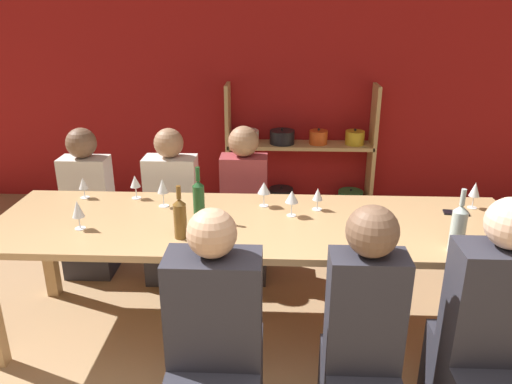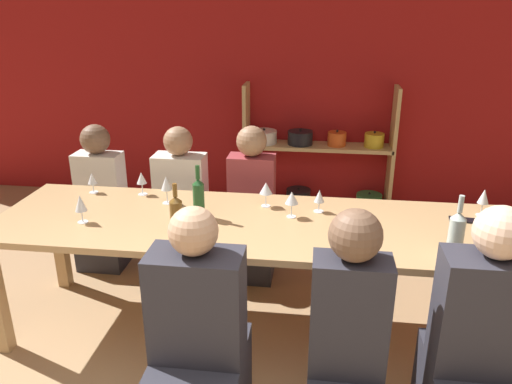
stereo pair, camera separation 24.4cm
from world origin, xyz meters
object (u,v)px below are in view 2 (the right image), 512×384
(wine_glass_empty_b, at_px, (80,204))
(person_near_b, at_px, (474,371))
(person_far_a, at_px, (252,220))
(wine_glass_white_a, at_px, (266,189))
(person_far_c, at_px, (183,219))
(wine_bottle_dark, at_px, (176,215))
(wine_glass_white_b, at_px, (292,198))
(cell_phone, at_px, (462,220))
(wine_glass_red_a, at_px, (166,184))
(person_far_b, at_px, (104,212))
(wine_glass_white_c, at_px, (484,197))
(wine_bottle_green, at_px, (199,197))
(shelf_unit, at_px, (315,165))
(wine_glass_empty_a, at_px, (92,179))
(person_near_c, at_px, (200,359))
(person_near_a, at_px, (346,357))
(wine_bottle_amber, at_px, (456,235))
(dining_table, at_px, (254,233))
(wine_glass_red_b, at_px, (142,179))
(wine_glass_red_c, at_px, (319,197))

(wine_glass_empty_b, distance_m, person_near_b, 2.24)
(person_far_a, distance_m, person_near_b, 1.96)
(wine_glass_white_a, distance_m, person_far_a, 0.69)
(person_far_a, relative_size, person_far_c, 1.02)
(wine_glass_empty_b, bearing_deg, wine_bottle_dark, -8.38)
(wine_glass_white_b, xyz_separation_m, cell_phone, (1.02, 0.08, -0.12))
(wine_glass_red_a, xyz_separation_m, person_far_b, (-0.72, 0.57, -0.48))
(wine_glass_white_a, xyz_separation_m, wine_glass_white_c, (1.32, 0.03, 0.00))
(wine_bottle_green, bearing_deg, shelf_unit, 72.82)
(wine_glass_white_c, relative_size, wine_glass_empty_a, 1.20)
(shelf_unit, distance_m, person_near_c, 3.05)
(shelf_unit, bearing_deg, wine_glass_white_c, -61.46)
(wine_glass_white_c, bearing_deg, cell_phone, -143.57)
(person_near_a, distance_m, person_far_b, 2.41)
(wine_bottle_amber, relative_size, person_far_b, 0.30)
(wine_glass_empty_a, height_order, wine_glass_empty_b, wine_glass_empty_b)
(wine_glass_white_c, height_order, person_near_b, person_near_b)
(wine_glass_empty_a, bearing_deg, person_near_a, -33.22)
(person_near_a, distance_m, person_far_c, 1.92)
(dining_table, xyz_separation_m, person_far_a, (-0.12, 0.75, -0.25))
(wine_bottle_green, height_order, person_near_a, person_near_a)
(wine_glass_white_c, relative_size, wine_glass_empty_b, 0.99)
(wine_glass_red_b, bearing_deg, wine_bottle_dark, -54.76)
(person_far_a, bearing_deg, wine_glass_white_b, 117.10)
(wine_glass_red_a, xyz_separation_m, cell_phone, (1.83, -0.04, -0.13))
(wine_bottle_dark, bearing_deg, shelf_unit, 73.14)
(person_far_b, bearing_deg, wine_glass_red_a, 141.62)
(wine_glass_white_b, xyz_separation_m, person_far_a, (-0.33, 0.65, -0.45))
(wine_glass_white_a, distance_m, wine_glass_red_c, 0.34)
(cell_phone, bearing_deg, person_near_c, -143.80)
(wine_bottle_dark, xyz_separation_m, wine_glass_empty_b, (-0.60, 0.09, -0.00))
(person_near_b, relative_size, person_near_c, 1.04)
(wine_bottle_green, relative_size, wine_glass_red_c, 2.30)
(person_far_a, height_order, person_near_b, person_near_b)
(wine_bottle_green, bearing_deg, person_near_b, -29.54)
(wine_glass_empty_a, height_order, person_far_a, person_far_a)
(wine_bottle_dark, relative_size, wine_glass_red_b, 1.91)
(wine_bottle_amber, relative_size, person_near_c, 0.29)
(wine_glass_empty_b, bearing_deg, person_far_a, 45.15)
(person_near_a, bearing_deg, person_near_b, -1.85)
(person_near_c, relative_size, person_far_c, 1.04)
(wine_glass_empty_b, bearing_deg, wine_glass_empty_a, 107.29)
(wine_glass_empty_b, relative_size, person_far_a, 0.15)
(wine_bottle_green, xyz_separation_m, person_far_c, (-0.32, 0.71, -0.48))
(cell_phone, height_order, person_near_c, person_near_c)
(cell_phone, xyz_separation_m, person_near_b, (-0.14, -0.96, -0.32))
(dining_table, bearing_deg, shelf_unit, 81.42)
(wine_glass_red_c, bearing_deg, person_far_c, 152.70)
(wine_glass_white_c, height_order, person_far_c, person_far_c)
(wine_glass_empty_b, xyz_separation_m, cell_phone, (2.24, 0.32, -0.11))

